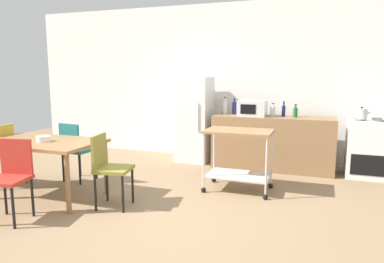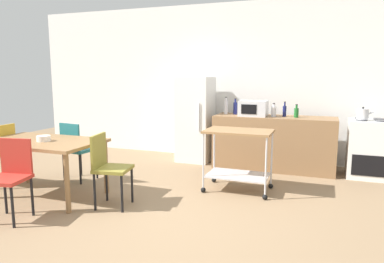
{
  "view_description": "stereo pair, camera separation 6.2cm",
  "coord_description": "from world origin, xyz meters",
  "px_view_note": "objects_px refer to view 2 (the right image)",
  "views": [
    {
      "loc": [
        1.65,
        -3.52,
        1.61
      ],
      "look_at": [
        -0.06,
        1.2,
        0.8
      ],
      "focal_mm": 33.71,
      "sensor_mm": 36.0,
      "label": 1
    },
    {
      "loc": [
        1.7,
        -3.5,
        1.61
      ],
      "look_at": [
        -0.06,
        1.2,
        0.8
      ],
      "focal_mm": 33.71,
      "sensor_mm": 36.0,
      "label": 2
    }
  ],
  "objects_px": {
    "microwave": "(253,108)",
    "stove_oven": "(368,149)",
    "dining_table": "(43,146)",
    "bottle_soda": "(296,112)",
    "refrigerator": "(195,119)",
    "bottle_soy_sauce": "(274,111)",
    "chair_red": "(11,173)",
    "bottle_sesame_oil": "(235,108)",
    "kettle": "(363,114)",
    "fruit_bowl": "(44,138)",
    "bottle_sparkling_water": "(226,107)",
    "chair_olive": "(108,165)",
    "bottle_wine": "(285,111)",
    "chair_teal": "(76,147)",
    "kitchen_cart": "(238,150)"
  },
  "relations": [
    {
      "from": "microwave",
      "to": "stove_oven",
      "type": "bearing_deg",
      "value": 3.08
    },
    {
      "from": "dining_table",
      "to": "bottle_soda",
      "type": "relative_size",
      "value": 6.92
    },
    {
      "from": "refrigerator",
      "to": "bottle_soy_sauce",
      "type": "height_order",
      "value": "refrigerator"
    },
    {
      "from": "chair_red",
      "to": "stove_oven",
      "type": "xyz_separation_m",
      "value": [
        3.88,
        3.22,
        -0.07
      ]
    },
    {
      "from": "bottle_sesame_oil",
      "to": "kettle",
      "type": "height_order",
      "value": "bottle_sesame_oil"
    },
    {
      "from": "bottle_soda",
      "to": "fruit_bowl",
      "type": "distance_m",
      "value": 3.84
    },
    {
      "from": "bottle_sparkling_water",
      "to": "microwave",
      "type": "relative_size",
      "value": 0.65
    },
    {
      "from": "chair_olive",
      "to": "kettle",
      "type": "distance_m",
      "value": 3.85
    },
    {
      "from": "chair_olive",
      "to": "bottle_wine",
      "type": "relative_size",
      "value": 3.57
    },
    {
      "from": "chair_teal",
      "to": "kettle",
      "type": "distance_m",
      "value": 4.37
    },
    {
      "from": "bottle_sesame_oil",
      "to": "fruit_bowl",
      "type": "relative_size",
      "value": 1.61
    },
    {
      "from": "kettle",
      "to": "microwave",
      "type": "bearing_deg",
      "value": 179.94
    },
    {
      "from": "bottle_wine",
      "to": "kitchen_cart",
      "type": "bearing_deg",
      "value": -107.83
    },
    {
      "from": "bottle_sesame_oil",
      "to": "kettle",
      "type": "distance_m",
      "value": 2.03
    },
    {
      "from": "bottle_sparkling_water",
      "to": "fruit_bowl",
      "type": "distance_m",
      "value": 3.13
    },
    {
      "from": "chair_red",
      "to": "stove_oven",
      "type": "height_order",
      "value": "stove_oven"
    },
    {
      "from": "chair_red",
      "to": "chair_olive",
      "type": "distance_m",
      "value": 1.06
    },
    {
      "from": "dining_table",
      "to": "kitchen_cart",
      "type": "height_order",
      "value": "kitchen_cart"
    },
    {
      "from": "chair_olive",
      "to": "kitchen_cart",
      "type": "height_order",
      "value": "chair_olive"
    },
    {
      "from": "dining_table",
      "to": "bottle_sparkling_water",
      "type": "xyz_separation_m",
      "value": [
        1.77,
        2.57,
        0.36
      ]
    },
    {
      "from": "dining_table",
      "to": "bottle_sparkling_water",
      "type": "relative_size",
      "value": 4.99
    },
    {
      "from": "chair_red",
      "to": "chair_olive",
      "type": "relative_size",
      "value": 1.0
    },
    {
      "from": "microwave",
      "to": "bottle_sesame_oil",
      "type": "bearing_deg",
      "value": 156.54
    },
    {
      "from": "chair_red",
      "to": "chair_olive",
      "type": "bearing_deg",
      "value": 30.85
    },
    {
      "from": "chair_olive",
      "to": "bottle_wine",
      "type": "xyz_separation_m",
      "value": [
        1.79,
        2.53,
        0.48
      ]
    },
    {
      "from": "stove_oven",
      "to": "chair_teal",
      "type": "bearing_deg",
      "value": -156.66
    },
    {
      "from": "dining_table",
      "to": "refrigerator",
      "type": "xyz_separation_m",
      "value": [
        1.19,
        2.57,
        0.1
      ]
    },
    {
      "from": "bottle_sparkling_water",
      "to": "dining_table",
      "type": "bearing_deg",
      "value": -124.5
    },
    {
      "from": "microwave",
      "to": "refrigerator",
      "type": "bearing_deg",
      "value": 170.82
    },
    {
      "from": "fruit_bowl",
      "to": "chair_olive",
      "type": "bearing_deg",
      "value": 1.16
    },
    {
      "from": "refrigerator",
      "to": "microwave",
      "type": "xyz_separation_m",
      "value": [
        1.1,
        -0.18,
        0.25
      ]
    },
    {
      "from": "bottle_wine",
      "to": "kettle",
      "type": "height_order",
      "value": "bottle_wine"
    },
    {
      "from": "kitchen_cart",
      "to": "fruit_bowl",
      "type": "height_order",
      "value": "kitchen_cart"
    },
    {
      "from": "bottle_soy_sauce",
      "to": "bottle_wine",
      "type": "xyz_separation_m",
      "value": [
        0.17,
        0.1,
        0.01
      ]
    },
    {
      "from": "microwave",
      "to": "bottle_soy_sauce",
      "type": "bearing_deg",
      "value": 1.36
    },
    {
      "from": "dining_table",
      "to": "kitchen_cart",
      "type": "xyz_separation_m",
      "value": [
        2.34,
        1.11,
        -0.1
      ]
    },
    {
      "from": "chair_red",
      "to": "bottle_soy_sauce",
      "type": "xyz_separation_m",
      "value": [
        2.42,
        3.13,
        0.47
      ]
    },
    {
      "from": "microwave",
      "to": "bottle_soy_sauce",
      "type": "height_order",
      "value": "microwave"
    },
    {
      "from": "bottle_soy_sauce",
      "to": "microwave",
      "type": "bearing_deg",
      "value": -178.64
    },
    {
      "from": "chair_red",
      "to": "bottle_soda",
      "type": "xyz_separation_m",
      "value": [
        2.78,
        3.17,
        0.47
      ]
    },
    {
      "from": "chair_teal",
      "to": "refrigerator",
      "type": "height_order",
      "value": "refrigerator"
    },
    {
      "from": "bottle_sesame_oil",
      "to": "bottle_wine",
      "type": "distance_m",
      "value": 0.85
    },
    {
      "from": "chair_red",
      "to": "bottle_soy_sauce",
      "type": "height_order",
      "value": "bottle_soy_sauce"
    },
    {
      "from": "chair_olive",
      "to": "bottle_sparkling_water",
      "type": "height_order",
      "value": "bottle_sparkling_water"
    },
    {
      "from": "chair_olive",
      "to": "bottle_soda",
      "type": "relative_size",
      "value": 4.11
    },
    {
      "from": "chair_teal",
      "to": "kettle",
      "type": "bearing_deg",
      "value": -148.74
    },
    {
      "from": "chair_red",
      "to": "kettle",
      "type": "bearing_deg",
      "value": 29.02
    },
    {
      "from": "bottle_sparkling_water",
      "to": "bottle_soy_sauce",
      "type": "relative_size",
      "value": 1.34
    },
    {
      "from": "chair_red",
      "to": "bottle_soda",
      "type": "distance_m",
      "value": 4.24
    },
    {
      "from": "stove_oven",
      "to": "chair_olive",
      "type": "bearing_deg",
      "value": -140.81
    }
  ]
}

